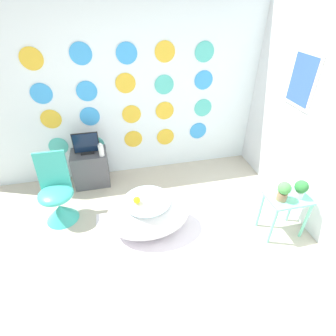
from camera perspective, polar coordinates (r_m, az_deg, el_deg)
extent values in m
plane|color=#BCB29E|center=(2.74, -1.28, -25.84)|extent=(12.00, 12.00, 0.00)
cube|color=white|center=(3.65, -8.77, 17.03)|extent=(4.68, 0.04, 2.60)
cylinder|color=#4CBFB2|center=(3.99, -22.74, 4.37)|extent=(0.26, 0.01, 0.26)
cylinder|color=#4CBFB2|center=(3.94, -15.58, 4.86)|extent=(0.26, 0.01, 0.26)
cylinder|color=gold|center=(3.92, -7.55, 6.27)|extent=(0.26, 0.01, 0.26)
cylinder|color=gold|center=(4.00, -0.56, 6.80)|extent=(0.26, 0.01, 0.26)
cylinder|color=#3899E5|center=(4.10, 6.56, 8.06)|extent=(0.26, 0.01, 0.26)
cylinder|color=gold|center=(3.82, -24.10, 9.68)|extent=(0.26, 0.01, 0.26)
cylinder|color=#3899E5|center=(3.75, -16.65, 10.70)|extent=(0.26, 0.01, 0.26)
cylinder|color=gold|center=(3.76, -7.95, 11.50)|extent=(0.26, 0.01, 0.26)
cylinder|color=gold|center=(3.82, -0.73, 12.36)|extent=(0.26, 0.01, 0.26)
cylinder|color=#4CBFB2|center=(3.97, 7.62, 12.86)|extent=(0.26, 0.01, 0.26)
cylinder|color=#3899E5|center=(3.71, -25.85, 14.36)|extent=(0.26, 0.01, 0.26)
cylinder|color=#3899E5|center=(3.63, -17.27, 15.67)|extent=(0.26, 0.01, 0.26)
cylinder|color=gold|center=(3.61, -9.24, 17.76)|extent=(0.26, 0.01, 0.26)
cylinder|color=#4CBFB2|center=(3.69, -0.84, 17.68)|extent=(0.26, 0.01, 0.26)
cylinder|color=#3899E5|center=(3.83, 7.76, 18.43)|extent=(0.26, 0.01, 0.26)
cylinder|color=gold|center=(3.61, -27.60, 20.33)|extent=(0.26, 0.01, 0.26)
cylinder|color=#3899E5|center=(3.52, -18.47, 22.54)|extent=(0.26, 0.01, 0.26)
cylinder|color=#3899E5|center=(3.53, -9.00, 23.44)|extent=(0.26, 0.01, 0.26)
cylinder|color=gold|center=(3.59, -0.68, 24.00)|extent=(0.26, 0.01, 0.26)
cylinder|color=#4CBFB2|center=(3.74, 7.95, 23.77)|extent=(0.26, 0.01, 0.26)
cube|color=silver|center=(3.37, 27.56, 12.03)|extent=(0.04, 3.13, 2.60)
cube|color=white|center=(3.35, 27.24, 16.68)|extent=(0.02, 0.44, 0.60)
cube|color=#3359B2|center=(3.35, 27.10, 16.69)|extent=(0.01, 0.36, 0.52)
cube|color=silver|center=(3.16, -3.63, -14.28)|extent=(1.26, 0.97, 0.01)
ellipsoid|color=white|center=(3.06, -4.40, -10.08)|extent=(0.95, 0.65, 0.47)
cylinder|color=#B2DBEA|center=(2.92, -4.58, -7.10)|extent=(0.53, 0.53, 0.01)
sphere|color=yellow|center=(2.84, -6.82, -6.96)|extent=(0.08, 0.08, 0.08)
sphere|color=yellow|center=(2.81, -6.83, -6.69)|extent=(0.05, 0.05, 0.05)
cone|color=orange|center=(2.80, -6.77, -6.98)|extent=(0.02, 0.02, 0.02)
cone|color=#38B2A3|center=(3.51, -22.18, -8.88)|extent=(0.39, 0.39, 0.22)
ellipsoid|color=#38B2A3|center=(3.34, -23.22, -5.31)|extent=(0.41, 0.41, 0.14)
cube|color=#38B2A3|center=(3.33, -23.84, -0.51)|extent=(0.35, 0.10, 0.47)
cube|color=#4C4C51|center=(3.90, -16.43, 0.02)|extent=(0.48, 0.36, 0.51)
cube|color=white|center=(3.70, -16.70, -0.32)|extent=(0.41, 0.01, 0.14)
cube|color=black|center=(3.76, -17.08, 3.35)|extent=(0.18, 0.12, 0.02)
cube|color=black|center=(3.70, -17.46, 5.30)|extent=(0.34, 0.01, 0.29)
cube|color=#0F1E38|center=(3.69, -17.46, 5.23)|extent=(0.32, 0.01, 0.27)
cylinder|color=white|center=(3.61, -14.35, 3.74)|extent=(0.07, 0.07, 0.16)
cylinder|color=white|center=(3.57, -14.56, 5.01)|extent=(0.04, 0.04, 0.03)
cube|color=#72D8B7|center=(3.12, 24.73, -5.97)|extent=(0.46, 0.31, 0.02)
cylinder|color=#72D8B7|center=(3.11, 21.76, -11.84)|extent=(0.03, 0.03, 0.50)
cylinder|color=#72D8B7|center=(3.33, 27.77, -10.14)|extent=(0.03, 0.03, 0.50)
cylinder|color=#72D8B7|center=(3.26, 19.41, -8.70)|extent=(0.03, 0.03, 0.50)
cylinder|color=#72D8B7|center=(3.47, 25.28, -7.31)|extent=(0.03, 0.03, 0.50)
cylinder|color=#8C6B4C|center=(3.02, 23.56, -5.62)|extent=(0.10, 0.10, 0.10)
sphere|color=#4C9E4C|center=(2.96, 24.04, -4.02)|extent=(0.14, 0.14, 0.14)
cylinder|color=white|center=(3.15, 26.61, -5.05)|extent=(0.09, 0.09, 0.08)
sphere|color=#2D7A38|center=(3.09, 27.08, -3.64)|extent=(0.14, 0.14, 0.14)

